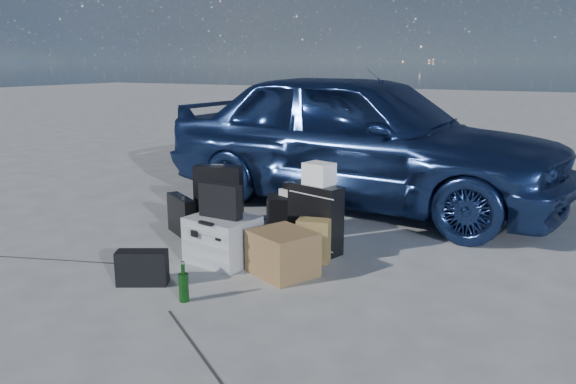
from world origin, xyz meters
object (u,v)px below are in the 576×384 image
object	(u,v)px
pelican_case	(223,239)
cardboard_box	(283,253)
green_bottle	(183,283)
suitcase_left	(219,196)
suitcase_right	(315,218)
duffel_bag	(303,214)
car	(360,138)
briefcase	(181,216)

from	to	relation	value
pelican_case	cardboard_box	world-z (taller)	pelican_case
cardboard_box	green_bottle	distance (m)	0.83
pelican_case	suitcase_left	size ratio (longest dim) A/B	0.85
suitcase_right	duffel_bag	distance (m)	0.59
car	pelican_case	bearing A→B (deg)	177.65
suitcase_left	duffel_bag	distance (m)	0.85
suitcase_left	cardboard_box	xyz separation A→B (m)	(1.16, -0.85, -0.13)
green_bottle	pelican_case	bearing A→B (deg)	104.68
car	green_bottle	bearing A→B (deg)	-176.59
pelican_case	cardboard_box	bearing A→B (deg)	6.08
green_bottle	briefcase	bearing A→B (deg)	128.42
car	pelican_case	world-z (taller)	car
pelican_case	suitcase_left	world-z (taller)	suitcase_left
car	briefcase	world-z (taller)	car
car	suitcase_right	size ratio (longest dim) A/B	7.68
duffel_bag	cardboard_box	world-z (taller)	duffel_bag
briefcase	green_bottle	distance (m)	1.52
car	green_bottle	world-z (taller)	car
pelican_case	suitcase_left	distance (m)	1.03
duffel_bag	cardboard_box	xyz separation A→B (m)	(0.35, -1.07, -0.00)
car	suitcase_left	distance (m)	1.76
briefcase	cardboard_box	world-z (taller)	briefcase
briefcase	green_bottle	bearing A→B (deg)	-20.52
briefcase	suitcase_right	distance (m)	1.31
duffel_bag	cardboard_box	bearing A→B (deg)	-96.68
suitcase_left	suitcase_right	distance (m)	1.18
cardboard_box	green_bottle	size ratio (longest dim) A/B	1.68
car	cardboard_box	world-z (taller)	car
briefcase	suitcase_left	bearing A→B (deg)	102.03
green_bottle	cardboard_box	bearing A→B (deg)	64.54
car	cardboard_box	size ratio (longest dim) A/B	9.91
pelican_case	briefcase	distance (m)	0.85
pelican_case	suitcase_left	bearing A→B (deg)	134.49
suitcase_left	cardboard_box	world-z (taller)	suitcase_left
car	cardboard_box	bearing A→B (deg)	-168.35
suitcase_right	cardboard_box	world-z (taller)	suitcase_right
car	suitcase_left	bearing A→B (deg)	152.97
car	cardboard_box	distance (m)	2.37
duffel_bag	green_bottle	size ratio (longest dim) A/B	2.53
car	briefcase	distance (m)	2.19
car	suitcase_right	bearing A→B (deg)	-166.43
car	duffel_bag	xyz separation A→B (m)	(-0.10, -1.21, -0.59)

